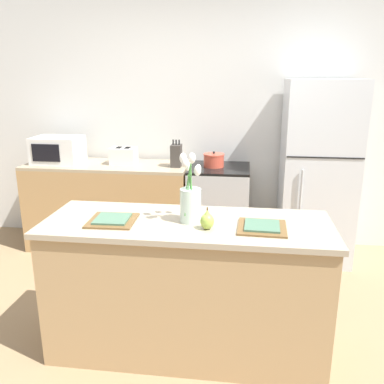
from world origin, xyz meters
TOP-DOWN VIEW (x-y plane):
  - ground_plane at (0.00, 0.00)m, footprint 10.00×10.00m
  - back_wall at (0.00, 2.00)m, footprint 5.20×0.08m
  - kitchen_island at (0.00, 0.00)m, footprint 1.80×0.66m
  - back_counter at (-1.06, 1.60)m, footprint 1.68×0.60m
  - stove_range at (0.10, 1.60)m, footprint 0.60×0.61m
  - refrigerator at (1.05, 1.60)m, footprint 0.68×0.67m
  - flower_vase at (0.02, -0.00)m, footprint 0.13×0.17m
  - pear_figurine at (0.14, -0.11)m, footprint 0.08×0.08m
  - plate_setting_left at (-0.46, -0.06)m, footprint 0.30×0.30m
  - plate_setting_right at (0.46, -0.06)m, footprint 0.30×0.30m
  - toaster at (-0.89, 1.62)m, footprint 0.28×0.18m
  - cooking_pot at (0.04, 1.61)m, footprint 0.21×0.21m
  - microwave at (-1.58, 1.60)m, footprint 0.48×0.37m
  - knife_block at (-0.33, 1.57)m, footprint 0.10×0.14m

SIDE VIEW (x-z plane):
  - ground_plane at x=0.00m, z-range 0.00..0.00m
  - stove_range at x=0.10m, z-range 0.00..0.91m
  - back_counter at x=-1.06m, z-range 0.00..0.91m
  - kitchen_island at x=0.00m, z-range 0.00..0.91m
  - refrigerator at x=1.05m, z-range 0.00..1.76m
  - plate_setting_left at x=-0.46m, z-range 0.91..0.93m
  - plate_setting_right at x=0.46m, z-range 0.91..0.93m
  - pear_figurine at x=0.14m, z-range 0.89..1.03m
  - cooking_pot at x=0.04m, z-range 0.90..1.05m
  - toaster at x=-0.89m, z-range 0.91..1.08m
  - knife_block at x=-0.33m, z-range 0.88..1.15m
  - microwave at x=-1.58m, z-range 0.91..1.18m
  - flower_vase at x=0.02m, z-range 0.83..1.28m
  - back_wall at x=0.00m, z-range 0.00..2.70m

